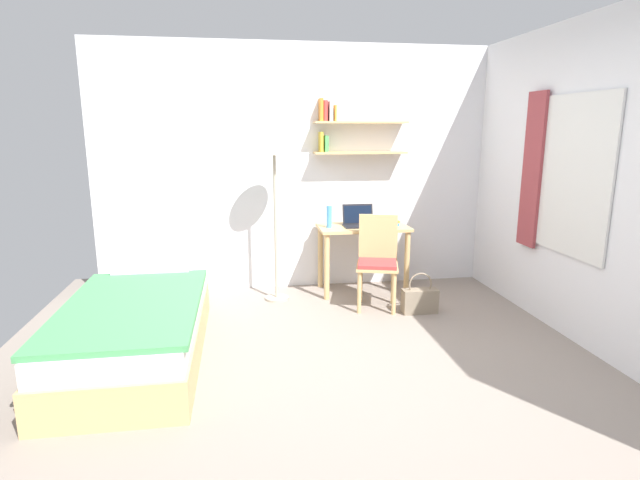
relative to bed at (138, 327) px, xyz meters
The scene contains 11 objects.
ground_plane 1.57m from the bed, 14.87° to the right, with size 5.28×5.28×0.00m, color gray.
wall_back 2.46m from the bed, 47.03° to the left, with size 4.40×0.27×2.60m.
wall_right 3.70m from the bed, ahead, with size 0.10×4.40×2.60m.
bed is the anchor object (origin of this frame).
desk 2.48m from the bed, 32.03° to the left, with size 0.95×0.52×0.72m.
desk_chair 2.28m from the bed, 21.17° to the left, with size 0.49×0.48×0.90m.
standing_lamp 2.06m from the bed, 45.52° to the left, with size 0.37×0.37×1.70m.
laptop 2.48m from the bed, 32.87° to the left, with size 0.33×0.23×0.22m.
water_bottle 2.21m from the bed, 36.59° to the left, with size 0.06×0.06×0.23m, color #4C99DB.
book_stack 2.77m from the bed, 29.38° to the left, with size 0.19×0.23×0.05m.
handbag 2.54m from the bed, 13.01° to the left, with size 0.34×0.13×0.40m.
Camera 1 is at (-0.68, -3.38, 1.72)m, focal length 28.16 mm.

